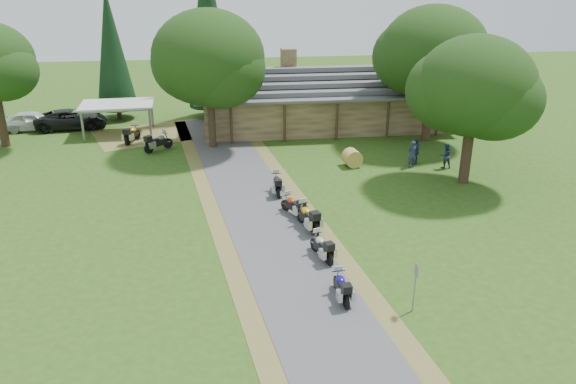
{
  "coord_description": "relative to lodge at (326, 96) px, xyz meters",
  "views": [
    {
      "loc": [
        -3.01,
        -21.13,
        12.78
      ],
      "look_at": [
        0.47,
        5.72,
        1.6
      ],
      "focal_mm": 35.0,
      "sensor_mm": 36.0,
      "label": 1
    }
  ],
  "objects": [
    {
      "name": "motorcycle_carport_b",
      "position": [
        -13.33,
        -5.41,
        -1.73
      ],
      "size": [
        2.05,
        1.9,
        1.44
      ],
      "primitive_type": null,
      "rotation": [
        0.0,
        0.0,
        0.71
      ],
      "color": "gray",
      "rests_on": "ground"
    },
    {
      "name": "motorcycle_row_d",
      "position": [
        -5.18,
        -17.72,
        -1.83
      ],
      "size": [
        1.41,
        1.87,
        1.24
      ],
      "primitive_type": null,
      "rotation": [
        0.0,
        0.0,
        2.08
      ],
      "color": "#B4300D",
      "rests_on": "ground"
    },
    {
      "name": "cedar_far",
      "position": [
        -17.5,
        4.27,
        3.04
      ],
      "size": [
        3.44,
        3.44,
        10.98
      ],
      "primitive_type": "cone",
      "color": "black",
      "rests_on": "ground"
    },
    {
      "name": "oak_lodge_right",
      "position": [
        6.76,
        -5.47,
        2.93
      ],
      "size": [
        7.89,
        7.89,
        10.75
      ],
      "primitive_type": null,
      "color": "black",
      "rests_on": "ground"
    },
    {
      "name": "sign_post",
      "position": [
        -1.75,
        -27.27,
        -1.39
      ],
      "size": [
        0.38,
        0.06,
        2.13
      ],
      "primitive_type": null,
      "color": "gray",
      "rests_on": "ground"
    },
    {
      "name": "person_a",
      "position": [
        3.7,
        -11.11,
        -1.39
      ],
      "size": [
        0.69,
        0.57,
        2.13
      ],
      "primitive_type": "imported",
      "rotation": [
        0.0,
        0.0,
        3.39
      ],
      "color": "navy",
      "rests_on": "ground"
    },
    {
      "name": "motorcycle_row_c",
      "position": [
        -4.67,
        -19.5,
        -1.72
      ],
      "size": [
        1.27,
        2.24,
        1.46
      ],
      "primitive_type": null,
      "rotation": [
        0.0,
        0.0,
        1.86
      ],
      "color": "gold",
      "rests_on": "ground"
    },
    {
      "name": "car_white_sedan",
      "position": [
        -23.85,
        1.3,
        -1.45
      ],
      "size": [
        2.74,
        6.07,
        2.0
      ],
      "primitive_type": "imported",
      "rotation": [
        0.0,
        0.0,
        1.61
      ],
      "color": "silver",
      "rests_on": "ground"
    },
    {
      "name": "cedar_near",
      "position": [
        -9.39,
        3.67,
        5.04
      ],
      "size": [
        3.96,
        3.96,
        14.99
      ],
      "primitive_type": "cone",
      "color": "black",
      "rests_on": "ground"
    },
    {
      "name": "hay_bale",
      "position": [
        -0.18,
        -10.45,
        -1.87
      ],
      "size": [
        1.3,
        1.21,
        1.17
      ],
      "primitive_type": "cylinder",
      "rotation": [
        1.57,
        0.0,
        0.13
      ],
      "color": "#AA873E",
      "rests_on": "ground"
    },
    {
      "name": "lodge",
      "position": [
        0.0,
        0.0,
        0.0
      ],
      "size": [
        21.4,
        9.4,
        4.9
      ],
      "primitive_type": null,
      "color": "brown",
      "rests_on": "ground"
    },
    {
      "name": "motorcycle_row_a",
      "position": [
        -4.35,
        -26.04,
        -1.84
      ],
      "size": [
        0.69,
        1.82,
        1.22
      ],
      "primitive_type": null,
      "rotation": [
        0.0,
        0.0,
        1.63
      ],
      "color": "#150F8B",
      "rests_on": "ground"
    },
    {
      "name": "ground",
      "position": [
        -6.0,
        -24.0,
        -2.45
      ],
      "size": [
        120.0,
        120.0,
        0.0
      ],
      "primitive_type": "plane",
      "color": "#2D4A14",
      "rests_on": "ground"
    },
    {
      "name": "motorcycle_carport_a",
      "position": [
        -15.48,
        -3.03,
        -1.75
      ],
      "size": [
        1.28,
        2.16,
        1.41
      ],
      "primitive_type": null,
      "rotation": [
        0.0,
        0.0,
        1.25
      ],
      "color": "gold",
      "rests_on": "ground"
    },
    {
      "name": "driveway",
      "position": [
        -6.5,
        -20.0,
        -2.45
      ],
      "size": [
        51.95,
        51.95,
        0.0
      ],
      "primitive_type": "plane",
      "rotation": [
        0.0,
        0.0,
        0.14
      ],
      "color": "#4F4F52",
      "rests_on": "ground"
    },
    {
      "name": "car_dark_suv",
      "position": [
        -20.87,
        1.46,
        -1.27
      ],
      "size": [
        3.08,
        6.33,
        2.35
      ],
      "primitive_type": "imported",
      "rotation": [
        0.0,
        0.0,
        1.65
      ],
      "color": "black",
      "rests_on": "ground"
    },
    {
      "name": "motorcycle_row_e",
      "position": [
        -5.7,
        -14.56,
        -1.8
      ],
      "size": [
        0.64,
        1.91,
        1.3
      ],
      "primitive_type": null,
      "rotation": [
        0.0,
        0.0,
        1.56
      ],
      "color": "black",
      "rests_on": "ground"
    },
    {
      "name": "carport",
      "position": [
        -16.79,
        -0.4,
        -1.24
      ],
      "size": [
        5.75,
        3.99,
        2.42
      ],
      "primitive_type": null,
      "rotation": [
        0.0,
        0.0,
        0.05
      ],
      "color": "silver",
      "rests_on": "ground"
    },
    {
      "name": "person_b",
      "position": [
        5.87,
        -11.56,
        -1.46
      ],
      "size": [
        0.6,
        0.46,
        1.99
      ],
      "primitive_type": "imported",
      "rotation": [
        0.0,
        0.0,
        3.05
      ],
      "color": "navy",
      "rests_on": "ground"
    },
    {
      "name": "motorcycle_row_b",
      "position": [
        -4.52,
        -22.59,
        -1.81
      ],
      "size": [
        1.11,
        1.96,
        1.28
      ],
      "primitive_type": null,
      "rotation": [
        0.0,
        0.0,
        1.86
      ],
      "color": "#B7B9C0",
      "rests_on": "ground"
    },
    {
      "name": "oak_lodge_left",
      "position": [
        -9.43,
        -4.98,
        2.81
      ],
      "size": [
        7.92,
        7.92,
        10.51
      ],
      "primitive_type": null,
      "color": "black",
      "rests_on": "ground"
    },
    {
      "name": "person_c",
      "position": [
        4.15,
        -10.62,
        -1.38
      ],
      "size": [
        0.72,
        0.75,
        2.13
      ],
      "primitive_type": "imported",
      "rotation": [
        0.0,
        0.0,
        4.02
      ],
      "color": "navy",
      "rests_on": "ground"
    },
    {
      "name": "oak_driveway",
      "position": [
        5.99,
        -14.28,
        2.42
      ],
      "size": [
        6.96,
        6.96,
        9.74
      ],
      "primitive_type": null,
      "color": "black",
      "rests_on": "ground"
    }
  ]
}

